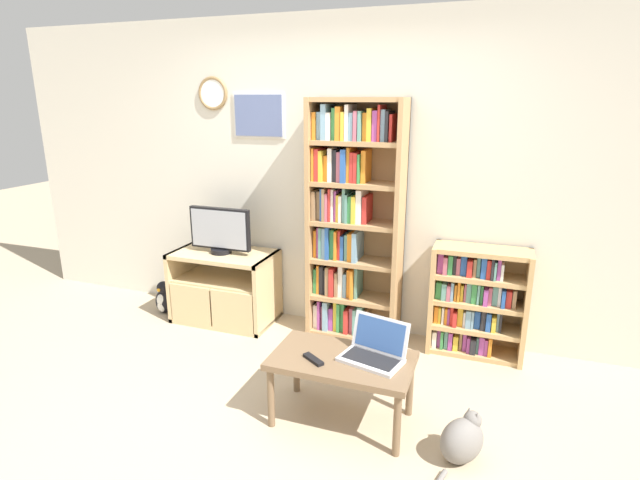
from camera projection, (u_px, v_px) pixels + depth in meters
ground_plane at (248, 436)px, 2.98m from camera, size 18.00×18.00×0.00m
wall_back at (337, 177)px, 4.17m from camera, size 6.39×0.09×2.60m
tv_stand at (224, 286)px, 4.46m from camera, size 0.89×0.52×0.64m
television at (220, 231)px, 4.31m from camera, size 0.56×0.18×0.40m
bookshelf_tall at (350, 219)px, 4.04m from camera, size 0.75×0.31×1.95m
bookshelf_short at (474, 301)px, 3.86m from camera, size 0.72×0.30×0.86m
coffee_table at (342, 365)px, 3.03m from camera, size 0.86×0.49×0.43m
laptop at (375, 349)px, 2.99m from camera, size 0.41×0.34×0.24m
remote_near_laptop at (313, 359)px, 2.98m from camera, size 0.16×0.13×0.02m
cat at (463, 439)px, 2.75m from camera, size 0.32×0.48×0.30m
penguin_figurine at (164, 299)px, 4.65m from camera, size 0.17×0.15×0.31m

